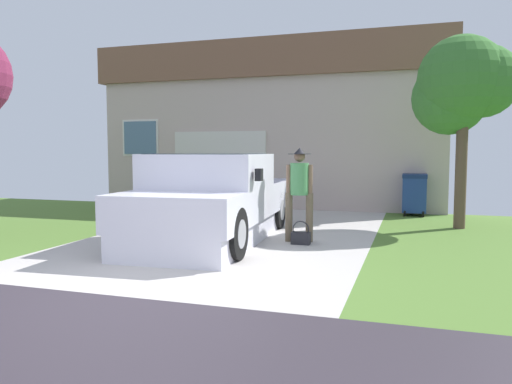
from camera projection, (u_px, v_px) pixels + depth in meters
name	position (u px, v px, depth m)	size (l,w,h in m)	color
pickup_truck	(211.00, 203.00, 9.09)	(2.39, 5.38, 1.60)	silver
person_with_hat	(299.00, 186.00, 8.96)	(0.50, 0.41, 1.70)	brown
handbag	(301.00, 237.00, 8.76)	(0.33, 0.17, 0.42)	#232328
house_with_garage	(289.00, 128.00, 17.27)	(10.53, 6.96, 4.83)	#C0ABA2
neighbor_tree	(463.00, 86.00, 10.42)	(2.15, 1.93, 4.05)	brown
wheeled_trash_bin	(414.00, 193.00, 12.67)	(0.60, 0.72, 1.06)	navy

